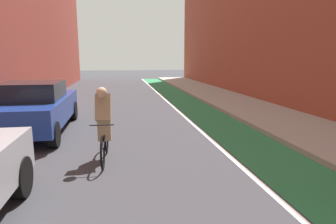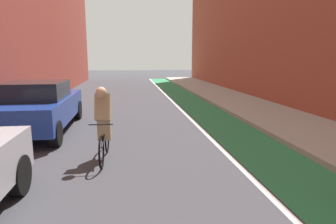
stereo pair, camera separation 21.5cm
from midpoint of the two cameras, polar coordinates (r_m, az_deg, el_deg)
The scene contains 6 objects.
ground_plane at distance 9.35m, azimuth -6.23°, elevation -3.21°, with size 87.45×87.45×0.00m, color #38383D.
bike_lane_paint at distance 11.75m, azimuth 8.43°, elevation -0.41°, with size 1.60×39.75×0.00m, color #2D8451.
lane_divider_stripe at distance 11.54m, azimuth 4.13°, elevation -0.52°, with size 0.12×39.75×0.00m, color white.
sidewalk_right at distance 12.54m, azimuth 18.22°, elevation 0.18°, with size 2.84×39.75×0.14m, color #A8A59E.
parked_sedan_blue at distance 9.54m, azimuth -23.27°, elevation 1.09°, with size 1.90×4.53×1.53m.
cyclist_trailing at distance 6.44m, azimuth -11.51°, elevation -2.24°, with size 0.48×1.74×1.62m.
Camera 2 is at (-0.11, 6.78, 2.21)m, focal length 31.27 mm.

